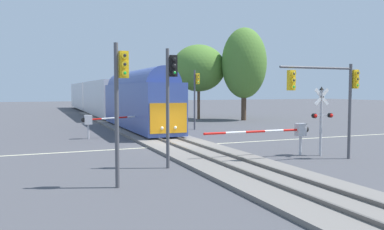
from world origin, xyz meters
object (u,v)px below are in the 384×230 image
(crossing_signal_mast, at_px, (322,114))
(oak_far_right, at_px, (199,68))
(traffic_signal_near_left, at_px, (120,91))
(traffic_signal_far_side, at_px, (196,90))
(traffic_signal_near_right, at_px, (331,87))
(crossing_gate_near, at_px, (289,131))
(maple_right_background, at_px, (244,63))
(crossing_gate_far, at_px, (96,120))
(commuter_train, at_px, (104,97))
(traffic_signal_median, at_px, (170,88))

(crossing_signal_mast, relative_size, oak_far_right, 0.41)
(traffic_signal_near_left, bearing_deg, traffic_signal_far_side, 59.80)
(traffic_signal_near_left, height_order, oak_far_right, oak_far_right)
(traffic_signal_near_right, distance_m, oak_far_right, 30.01)
(crossing_gate_near, distance_m, maple_right_background, 26.50)
(crossing_gate_far, xyz_separation_m, traffic_signal_near_left, (-1.35, -15.49, 2.22))
(crossing_gate_near, relative_size, maple_right_background, 0.58)
(commuter_train, relative_size, traffic_signal_median, 10.58)
(crossing_gate_far, bearing_deg, crossing_signal_mast, -50.23)
(crossing_signal_mast, relative_size, traffic_signal_near_right, 0.77)
(crossing_gate_far, relative_size, traffic_signal_near_right, 1.10)
(traffic_signal_near_right, relative_size, oak_far_right, 0.54)
(maple_right_background, bearing_deg, traffic_signal_near_right, -110.36)
(traffic_signal_near_left, bearing_deg, crossing_signal_mast, 13.59)
(traffic_signal_median, relative_size, traffic_signal_far_side, 1.01)
(crossing_signal_mast, relative_size, traffic_signal_far_side, 0.70)
(crossing_signal_mast, height_order, traffic_signal_near_right, traffic_signal_near_right)
(traffic_signal_near_right, relative_size, traffic_signal_near_left, 0.93)
(oak_far_right, bearing_deg, traffic_signal_median, -115.57)
(traffic_signal_median, bearing_deg, traffic_signal_near_right, -8.68)
(traffic_signal_far_side, bearing_deg, crossing_signal_mast, -86.92)
(crossing_signal_mast, bearing_deg, traffic_signal_near_left, -166.41)
(traffic_signal_near_right, relative_size, maple_right_background, 0.45)
(crossing_gate_near, xyz_separation_m, oak_far_right, (6.30, 27.48, 5.06))
(traffic_signal_near_left, height_order, maple_right_background, maple_right_background)
(traffic_signal_near_right, distance_m, maple_right_background, 27.46)
(traffic_signal_near_left, bearing_deg, crossing_gate_far, 85.01)
(traffic_signal_near_right, xyz_separation_m, oak_far_right, (5.15, 29.44, 2.64))
(commuter_train, bearing_deg, traffic_signal_near_left, -98.46)
(maple_right_background, bearing_deg, traffic_signal_near_left, -127.47)
(traffic_signal_near_right, bearing_deg, oak_far_right, 80.08)
(traffic_signal_median, bearing_deg, commuter_train, 85.44)
(traffic_signal_median, xyz_separation_m, oak_far_right, (13.48, 28.17, 2.70))
(oak_far_right, bearing_deg, commuter_train, 141.66)
(crossing_gate_far, bearing_deg, traffic_signal_far_side, 19.44)
(crossing_gate_far, distance_m, traffic_signal_near_left, 15.70)
(maple_right_background, bearing_deg, commuter_train, 140.67)
(traffic_signal_near_left, relative_size, oak_far_right, 0.58)
(traffic_signal_near_right, height_order, traffic_signal_near_left, traffic_signal_near_left)
(traffic_signal_median, xyz_separation_m, traffic_signal_near_left, (-2.94, -2.78, -0.12))
(crossing_signal_mast, distance_m, maple_right_background, 26.21)
(commuter_train, height_order, crossing_gate_far, commuter_train)
(crossing_gate_near, bearing_deg, commuter_train, 96.79)
(traffic_signal_far_side, xyz_separation_m, oak_far_right, (5.42, 12.07, 2.74))
(commuter_train, xyz_separation_m, crossing_gate_far, (-4.50, -23.83, -1.33))
(commuter_train, distance_m, crossing_signal_mast, 36.94)
(crossing_signal_mast, relative_size, traffic_signal_near_left, 0.72)
(crossing_gate_near, xyz_separation_m, traffic_signal_near_right, (1.15, -1.96, 2.42))
(maple_right_background, bearing_deg, crossing_gate_far, -149.12)
(commuter_train, height_order, crossing_gate_near, commuter_train)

